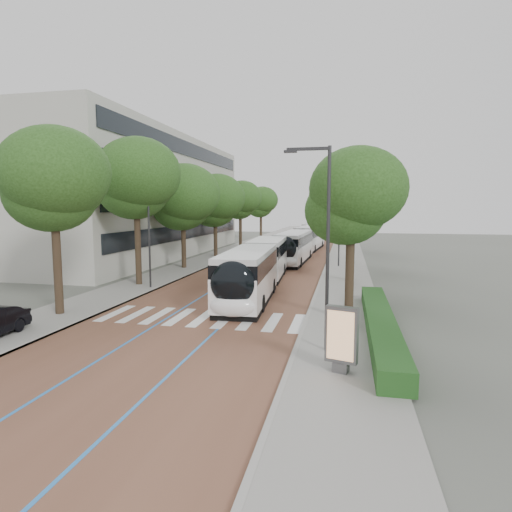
# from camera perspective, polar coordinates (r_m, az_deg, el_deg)

# --- Properties ---
(ground) EXTENTS (160.00, 160.00, 0.00)m
(ground) POSITION_cam_1_polar(r_m,az_deg,el_deg) (21.96, -8.55, -8.85)
(ground) COLOR #51544C
(ground) RESTS_ON ground
(road) EXTENTS (11.00, 140.00, 0.02)m
(road) POSITION_cam_1_polar(r_m,az_deg,el_deg) (60.55, 4.83, 1.02)
(road) COLOR brown
(road) RESTS_ON ground
(sidewalk_left) EXTENTS (4.00, 140.00, 0.12)m
(sidewalk_left) POSITION_cam_1_polar(r_m,az_deg,el_deg) (61.92, -2.08, 1.20)
(sidewalk_left) COLOR gray
(sidewalk_left) RESTS_ON ground
(sidewalk_right) EXTENTS (4.00, 140.00, 0.12)m
(sidewalk_right) POSITION_cam_1_polar(r_m,az_deg,el_deg) (60.08, 11.94, 0.90)
(sidewalk_right) COLOR gray
(sidewalk_right) RESTS_ON ground
(kerb_left) EXTENTS (0.20, 140.00, 0.14)m
(kerb_left) POSITION_cam_1_polar(r_m,az_deg,el_deg) (61.49, -0.36, 1.17)
(kerb_left) COLOR gray
(kerb_left) RESTS_ON ground
(kerb_right) EXTENTS (0.20, 140.00, 0.14)m
(kerb_right) POSITION_cam_1_polar(r_m,az_deg,el_deg) (60.11, 10.13, 0.95)
(kerb_right) COLOR gray
(kerb_right) RESTS_ON ground
(zebra_crossing) EXTENTS (10.55, 3.60, 0.01)m
(zebra_crossing) POSITION_cam_1_polar(r_m,az_deg,el_deg) (22.79, -7.18, -8.19)
(zebra_crossing) COLOR silver
(zebra_crossing) RESTS_ON ground
(lane_line_left) EXTENTS (0.12, 126.00, 0.01)m
(lane_line_left) POSITION_cam_1_polar(r_m,az_deg,el_deg) (60.77, 3.33, 1.06)
(lane_line_left) COLOR blue
(lane_line_left) RESTS_ON road
(lane_line_right) EXTENTS (0.12, 126.00, 0.01)m
(lane_line_right) POSITION_cam_1_polar(r_m,az_deg,el_deg) (60.37, 6.33, 1.00)
(lane_line_right) COLOR blue
(lane_line_right) RESTS_ON road
(office_building) EXTENTS (18.11, 40.00, 14.00)m
(office_building) POSITION_cam_1_polar(r_m,az_deg,el_deg) (54.90, -17.59, 7.48)
(office_building) COLOR #9E9C92
(office_building) RESTS_ON ground
(hedge) EXTENTS (1.20, 14.00, 0.80)m
(hedge) POSITION_cam_1_polar(r_m,az_deg,el_deg) (20.55, 16.22, -8.61)
(hedge) COLOR #1E4919
(hedge) RESTS_ON sidewalk_right
(streetlight_near) EXTENTS (1.82, 0.20, 8.00)m
(streetlight_near) POSITION_cam_1_polar(r_m,az_deg,el_deg) (16.85, 8.98, 3.13)
(streetlight_near) COLOR #2C2C2F
(streetlight_near) RESTS_ON sidewalk_right
(streetlight_far) EXTENTS (1.82, 0.20, 8.00)m
(streetlight_far) POSITION_cam_1_polar(r_m,az_deg,el_deg) (41.82, 10.83, 5.07)
(streetlight_far) COLOR #2C2C2F
(streetlight_far) RESTS_ON sidewalk_right
(lamp_post_left) EXTENTS (0.14, 0.14, 8.00)m
(lamp_post_left) POSITION_cam_1_polar(r_m,az_deg,el_deg) (31.00, -14.08, 3.23)
(lamp_post_left) COLOR #2C2C2F
(lamp_post_left) RESTS_ON sidewalk_left
(trees_left) EXTENTS (6.49, 60.55, 10.19)m
(trees_left) POSITION_cam_1_polar(r_m,az_deg,el_deg) (46.40, -6.93, 7.58)
(trees_left) COLOR black
(trees_left) RESTS_ON ground
(trees_right) EXTENTS (5.72, 46.81, 9.22)m
(trees_right) POSITION_cam_1_polar(r_m,az_deg,el_deg) (41.91, 12.36, 7.05)
(trees_right) COLOR black
(trees_right) RESTS_ON ground
(lead_bus) EXTENTS (3.54, 18.51, 3.20)m
(lead_bus) POSITION_cam_1_polar(r_m,az_deg,el_deg) (29.67, 0.21, -1.55)
(lead_bus) COLOR black
(lead_bus) RESTS_ON ground
(bus_queued_0) EXTENTS (2.92, 12.47, 3.20)m
(bus_queued_0) POSITION_cam_1_polar(r_m,az_deg,el_deg) (44.77, 5.03, 1.15)
(bus_queued_0) COLOR white
(bus_queued_0) RESTS_ON ground
(bus_queued_1) EXTENTS (3.32, 12.53, 3.20)m
(bus_queued_1) POSITION_cam_1_polar(r_m,az_deg,el_deg) (58.61, 7.14, 2.39)
(bus_queued_1) COLOR white
(bus_queued_1) RESTS_ON ground
(bus_queued_2) EXTENTS (2.83, 12.46, 3.20)m
(bus_queued_2) POSITION_cam_1_polar(r_m,az_deg,el_deg) (71.86, 7.59, 3.14)
(bus_queued_2) COLOR white
(bus_queued_2) RESTS_ON ground
(bus_queued_3) EXTENTS (3.02, 12.49, 3.20)m
(bus_queued_3) POSITION_cam_1_polar(r_m,az_deg,el_deg) (84.57, 8.32, 3.63)
(bus_queued_3) COLOR white
(bus_queued_3) RESTS_ON ground
(ad_panel) EXTENTS (1.15, 0.59, 2.31)m
(ad_panel) POSITION_cam_1_polar(r_m,az_deg,el_deg) (15.23, 11.33, -10.65)
(ad_panel) COLOR #59595B
(ad_panel) RESTS_ON sidewalk_right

